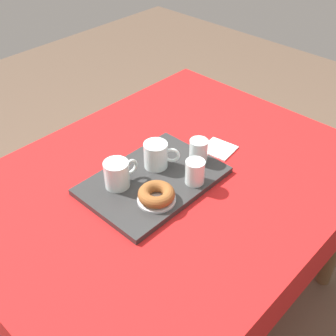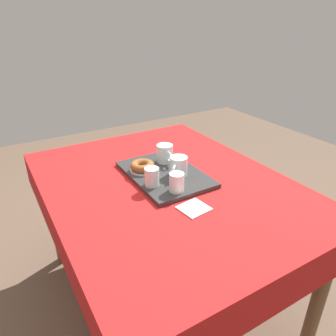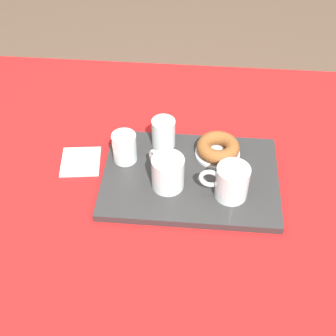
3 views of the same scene
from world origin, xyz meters
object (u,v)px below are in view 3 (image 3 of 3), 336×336
object	(u,v)px
tea_mug_right	(231,183)
water_glass_far	(125,149)
tea_mug_left	(168,173)
donut_plate_left	(217,153)
water_glass_near	(164,134)
paper_napkin	(81,162)
sugar_donut_left	(218,147)
dining_table	(170,193)
serving_tray	(190,177)

from	to	relation	value
tea_mug_right	water_glass_far	size ratio (longest dim) A/B	1.49
tea_mug_left	donut_plate_left	bearing A→B (deg)	44.55
water_glass_near	paper_napkin	world-z (taller)	water_glass_near
water_glass_near	paper_napkin	bearing A→B (deg)	-162.42
water_glass_near	sugar_donut_left	size ratio (longest dim) A/B	0.72
water_glass_near	water_glass_far	xyz separation A→B (m)	(-0.10, -0.07, -0.00)
dining_table	tea_mug_left	distance (m)	0.16
donut_plate_left	paper_napkin	size ratio (longest dim) A/B	1.10
tea_mug_left	water_glass_near	world-z (taller)	tea_mug_left
donut_plate_left	paper_napkin	bearing A→B (deg)	-173.45
paper_napkin	serving_tray	bearing A→B (deg)	-7.71
water_glass_near	water_glass_far	world-z (taller)	same
serving_tray	tea_mug_left	world-z (taller)	tea_mug_left
serving_tray	tea_mug_right	distance (m)	0.13
tea_mug_right	water_glass_far	xyz separation A→B (m)	(-0.29, 0.11, -0.01)
tea_mug_left	paper_napkin	xyz separation A→B (m)	(-0.26, 0.08, -0.06)
paper_napkin	water_glass_far	bearing A→B (deg)	1.72
dining_table	donut_plate_left	world-z (taller)	donut_plate_left
dining_table	tea_mug_left	bearing A→B (deg)	-90.89
tea_mug_left	water_glass_far	world-z (taller)	tea_mug_left
water_glass_near	serving_tray	bearing A→B (deg)	-53.96
dining_table	tea_mug_right	distance (m)	0.24
donut_plate_left	paper_napkin	xyz separation A→B (m)	(-0.39, -0.04, -0.02)
dining_table	sugar_donut_left	distance (m)	0.20
donut_plate_left	tea_mug_left	bearing A→B (deg)	-135.45
tea_mug_right	tea_mug_left	bearing A→B (deg)	172.90
dining_table	paper_napkin	size ratio (longest dim) A/B	12.26
water_glass_far	dining_table	bearing A→B (deg)	-10.20
tea_mug_right	donut_plate_left	distance (m)	0.16
water_glass_far	paper_napkin	xyz separation A→B (m)	(-0.13, -0.00, -0.06)
water_glass_far	sugar_donut_left	size ratio (longest dim) A/B	0.72
water_glass_near	sugar_donut_left	world-z (taller)	water_glass_near
tea_mug_right	paper_napkin	bearing A→B (deg)	165.98
dining_table	tea_mug_right	bearing A→B (deg)	-27.74
tea_mug_right	water_glass_near	bearing A→B (deg)	136.79
tea_mug_left	donut_plate_left	size ratio (longest dim) A/B	0.89
dining_table	water_glass_far	world-z (taller)	water_glass_far
dining_table	paper_napkin	distance (m)	0.27
water_glass_far	paper_napkin	bearing A→B (deg)	-178.28
tea_mug_right	donut_plate_left	world-z (taller)	tea_mug_right
donut_plate_left	sugar_donut_left	xyz separation A→B (m)	(0.00, 0.00, 0.02)
tea_mug_right	water_glass_far	distance (m)	0.31
water_glass_near	donut_plate_left	xyz separation A→B (m)	(0.16, -0.03, -0.03)
serving_tray	tea_mug_right	world-z (taller)	tea_mug_right
paper_napkin	tea_mug_left	bearing A→B (deg)	-18.27
water_glass_far	tea_mug_left	bearing A→B (deg)	-34.99
tea_mug_left	tea_mug_right	world-z (taller)	same
water_glass_far	water_glass_near	bearing A→B (deg)	34.38
dining_table	tea_mug_left	world-z (taller)	tea_mug_left
tea_mug_left	paper_napkin	size ratio (longest dim) A/B	0.99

